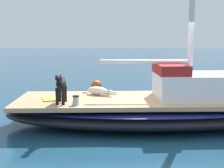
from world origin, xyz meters
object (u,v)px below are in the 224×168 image
object	(u,v)px
deck_towel	(51,99)
sailboat_main	(152,111)
dog_white	(99,91)
deck_winch	(76,100)
coiled_rope	(112,93)
dog_black	(61,85)
mooring_buoy	(97,86)

from	to	relation	value
deck_towel	sailboat_main	bearing A→B (deg)	93.71
dog_white	deck_winch	bearing A→B (deg)	-21.77
coiled_rope	deck_towel	world-z (taller)	coiled_rope
dog_black	coiled_rope	size ratio (longest dim) A/B	2.89
dog_black	coiled_rope	world-z (taller)	dog_black
coiled_rope	deck_towel	xyz separation A→B (m)	(0.70, -1.47, -0.01)
sailboat_main	deck_winch	bearing A→B (deg)	-66.88
coiled_rope	dog_white	bearing A→B (deg)	-65.93
coiled_rope	mooring_buoy	distance (m)	4.27
mooring_buoy	dog_white	bearing A→B (deg)	3.66
dog_black	coiled_rope	xyz separation A→B (m)	(-1.17, 1.14, -0.40)
dog_white	deck_winch	distance (m)	1.25
mooring_buoy	deck_towel	bearing A→B (deg)	-10.01
coiled_rope	deck_towel	distance (m)	1.63
mooring_buoy	dog_black	bearing A→B (deg)	-5.67
coiled_rope	sailboat_main	bearing A→B (deg)	62.05
coiled_rope	dog_black	bearing A→B (deg)	-44.24
sailboat_main	coiled_rope	world-z (taller)	coiled_rope
dog_black	deck_winch	distance (m)	0.49
dog_black	deck_towel	bearing A→B (deg)	-145.05
dog_black	deck_winch	size ratio (longest dim) A/B	4.46
dog_white	deck_winch	size ratio (longest dim) A/B	4.10
dog_white	mooring_buoy	xyz separation A→B (m)	(-4.35, -0.28, -0.55)
sailboat_main	mooring_buoy	bearing A→B (deg)	-161.15
sailboat_main	dog_black	bearing A→B (deg)	-73.54
dog_white	coiled_rope	world-z (taller)	dog_white
dog_black	sailboat_main	bearing A→B (deg)	106.46
dog_white	mooring_buoy	size ratio (longest dim) A/B	1.96
dog_white	sailboat_main	bearing A→B (deg)	73.82
deck_towel	mooring_buoy	xyz separation A→B (m)	(-4.89, 0.86, -0.46)
dog_black	coiled_rope	distance (m)	1.68
coiled_rope	deck_winch	bearing A→B (deg)	-31.25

